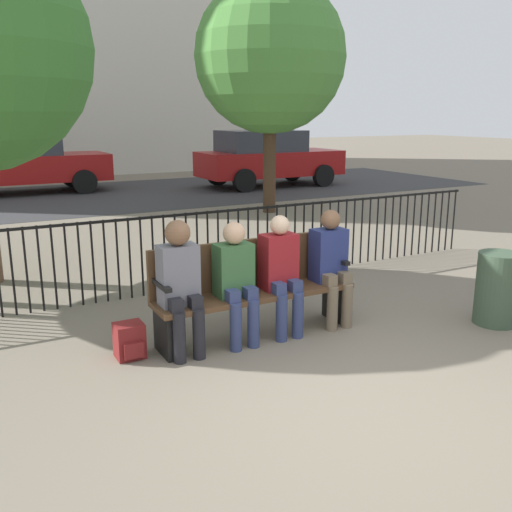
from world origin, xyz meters
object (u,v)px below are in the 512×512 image
(park_bench, at_px, (252,284))
(parked_car_1, at_px, (268,157))
(seated_person_0, at_px, (180,280))
(backpack, at_px, (130,341))
(tree_0, at_px, (270,57))
(parked_car_0, at_px, (23,162))
(seated_person_1, at_px, (236,277))
(seated_person_3, at_px, (331,261))
(trash_bin, at_px, (498,289))
(seated_person_2, at_px, (281,269))

(park_bench, height_order, parked_car_1, parked_car_1)
(seated_person_0, height_order, backpack, seated_person_0)
(seated_person_0, bearing_deg, tree_0, 54.56)
(parked_car_1, bearing_deg, parked_car_0, 165.00)
(park_bench, height_order, seated_person_1, seated_person_1)
(tree_0, xyz_separation_m, parked_car_0, (-4.30, 5.72, -2.37))
(seated_person_3, bearing_deg, tree_0, 65.64)
(parked_car_1, relative_size, trash_bin, 5.66)
(seated_person_2, height_order, seated_person_3, seated_person_3)
(seated_person_1, bearing_deg, backpack, 171.92)
(tree_0, bearing_deg, backpack, -128.67)
(seated_person_1, relative_size, seated_person_2, 0.98)
(seated_person_2, bearing_deg, seated_person_0, 179.86)
(park_bench, height_order, backpack, park_bench)
(parked_car_1, distance_m, trash_bin, 11.54)
(seated_person_1, bearing_deg, seated_person_2, 0.17)
(backpack, distance_m, parked_car_0, 11.81)
(seated_person_1, xyz_separation_m, seated_person_3, (1.06, 0.00, 0.01))
(parked_car_0, xyz_separation_m, trash_bin, (2.99, -12.72, -0.47))
(seated_person_2, xyz_separation_m, tree_0, (3.39, 6.20, 2.57))
(parked_car_0, bearing_deg, seated_person_0, -90.52)
(seated_person_2, height_order, trash_bin, seated_person_2)
(park_bench, distance_m, tree_0, 7.58)
(park_bench, bearing_deg, seated_person_1, -150.46)
(park_bench, bearing_deg, seated_person_3, -9.10)
(seated_person_3, bearing_deg, parked_car_0, 97.15)
(seated_person_1, xyz_separation_m, tree_0, (3.87, 6.20, 2.57))
(tree_0, relative_size, parked_car_0, 1.14)
(seated_person_1, bearing_deg, seated_person_0, 179.58)
(seated_person_2, bearing_deg, backpack, 174.62)
(parked_car_1, bearing_deg, trash_bin, -107.70)
(trash_bin, bearing_deg, seated_person_3, 151.72)
(seated_person_1, distance_m, parked_car_0, 11.93)
(seated_person_2, height_order, parked_car_1, parked_car_1)
(parked_car_1, bearing_deg, backpack, -125.06)
(seated_person_0, bearing_deg, parked_car_1, 57.00)
(park_bench, distance_m, parked_car_1, 11.62)
(trash_bin, bearing_deg, seated_person_2, 158.83)
(seated_person_0, xyz_separation_m, trash_bin, (3.10, -0.81, -0.32))
(backpack, bearing_deg, parked_car_1, 54.94)
(seated_person_2, relative_size, seated_person_3, 0.99)
(seated_person_2, distance_m, backpack, 1.55)
(seated_person_3, bearing_deg, seated_person_1, -179.90)
(seated_person_1, height_order, tree_0, tree_0)
(seated_person_0, relative_size, tree_0, 0.25)
(seated_person_2, relative_size, backpack, 3.73)
(backpack, height_order, parked_car_0, parked_car_0)
(tree_0, height_order, parked_car_1, tree_0)
(tree_0, bearing_deg, seated_person_1, -121.98)
(park_bench, distance_m, seated_person_3, 0.85)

